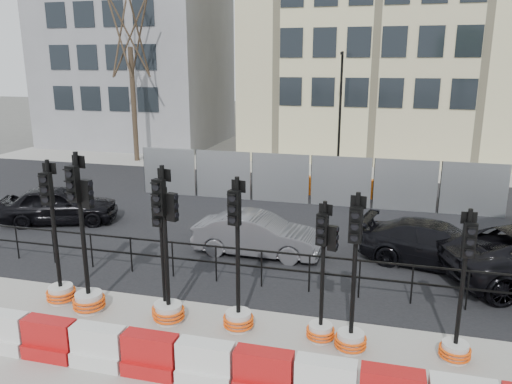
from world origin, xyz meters
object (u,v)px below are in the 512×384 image
(traffic_signal_a, at_px, (59,275))
(traffic_signal_h, at_px, (457,331))
(traffic_signal_d, at_px, (168,287))
(car_a, at_px, (60,205))
(car_c, at_px, (438,245))

(traffic_signal_a, relative_size, traffic_signal_h, 1.14)
(traffic_signal_a, xyz_separation_m, traffic_signal_d, (2.85, -0.21, 0.12))
(traffic_signal_a, relative_size, traffic_signal_d, 0.98)
(traffic_signal_h, bearing_deg, traffic_signal_a, 172.82)
(traffic_signal_d, xyz_separation_m, car_a, (-6.60, 5.45, -0.17))
(traffic_signal_d, relative_size, car_a, 0.83)
(traffic_signal_a, distance_m, car_a, 6.45)
(traffic_signal_a, xyz_separation_m, traffic_signal_h, (8.70, -0.15, -0.09))
(traffic_signal_h, bearing_deg, car_c, 83.28)
(traffic_signal_a, distance_m, traffic_signal_h, 8.70)
(traffic_signal_d, bearing_deg, car_a, 153.46)
(traffic_signal_a, bearing_deg, traffic_signal_h, -6.62)
(traffic_signal_a, height_order, traffic_signal_d, traffic_signal_d)
(car_a, bearing_deg, traffic_signal_h, -132.85)
(car_c, bearing_deg, traffic_signal_a, 130.22)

